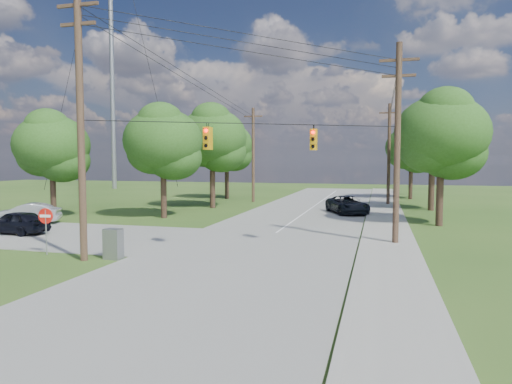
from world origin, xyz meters
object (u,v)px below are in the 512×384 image
(pole_ne, at_px, (397,141))
(car_cross_dark, at_px, (16,222))
(pole_north_w, at_px, (253,154))
(car_main_north, at_px, (347,205))
(pole_sw, at_px, (80,120))
(control_cabinet, at_px, (113,244))
(car_cross_silver, at_px, (27,214))
(do_not_enter_sign, at_px, (46,221))
(pole_north_e, at_px, (389,153))

(pole_ne, distance_m, car_cross_dark, 22.56)
(pole_ne, relative_size, pole_north_w, 1.05)
(pole_north_w, distance_m, car_main_north, 14.21)
(pole_sw, distance_m, control_cabinet, 5.68)
(car_cross_dark, height_order, car_cross_silver, car_cross_silver)
(control_cabinet, distance_m, do_not_enter_sign, 3.69)
(car_cross_silver, height_order, do_not_enter_sign, do_not_enter_sign)
(pole_sw, distance_m, car_cross_silver, 15.18)
(pole_sw, bearing_deg, pole_ne, 29.38)
(pole_ne, xyz_separation_m, car_cross_silver, (-24.51, 1.30, -4.72))
(pole_ne, bearing_deg, car_main_north, 104.15)
(car_cross_silver, relative_size, car_main_north, 0.82)
(control_cabinet, bearing_deg, car_cross_silver, 146.62)
(pole_sw, relative_size, pole_ne, 1.14)
(car_cross_silver, bearing_deg, control_cabinet, 31.19)
(car_cross_silver, bearing_deg, car_main_north, 95.62)
(car_cross_silver, bearing_deg, pole_north_e, 105.81)
(car_cross_dark, bearing_deg, control_cabinet, 68.22)
(pole_sw, xyz_separation_m, pole_ne, (13.50, 7.60, -0.76))
(car_cross_dark, distance_m, do_not_enter_sign, 7.55)
(pole_ne, bearing_deg, pole_north_e, 90.00)
(pole_sw, distance_m, pole_ne, 15.51)
(pole_ne, relative_size, car_cross_dark, 2.55)
(pole_sw, relative_size, car_main_north, 2.28)
(pole_ne, height_order, pole_north_e, pole_ne)
(pole_sw, height_order, car_main_north, pole_sw)
(pole_north_e, bearing_deg, car_cross_silver, -139.82)
(pole_north_w, xyz_separation_m, car_cross_silver, (-10.61, -20.70, -4.38))
(car_cross_silver, bearing_deg, do_not_enter_sign, 21.43)
(pole_sw, relative_size, pole_north_e, 1.20)
(pole_north_w, xyz_separation_m, car_main_north, (10.50, -8.51, -4.37))
(car_cross_dark, bearing_deg, car_cross_silver, -141.59)
(pole_ne, xyz_separation_m, pole_north_w, (-13.90, 22.00, -0.34))
(car_cross_silver, xyz_separation_m, car_main_north, (21.11, 12.19, 0.01))
(car_cross_dark, relative_size, car_main_north, 0.78)
(pole_north_e, bearing_deg, car_main_north, -111.77)
(pole_ne, height_order, car_cross_silver, pole_ne)
(pole_north_e, height_order, control_cabinet, pole_north_e)
(car_cross_silver, bearing_deg, pole_north_w, 128.49)
(do_not_enter_sign, bearing_deg, pole_sw, -20.99)
(pole_north_w, height_order, control_cabinet, pole_north_w)
(car_main_north, distance_m, control_cabinet, 22.38)
(car_cross_dark, height_order, car_main_north, car_main_north)
(pole_sw, height_order, car_cross_dark, pole_sw)
(control_cabinet, xyz_separation_m, do_not_enter_sign, (-3.57, -0.00, 0.93))
(pole_sw, xyz_separation_m, car_cross_silver, (-11.01, 8.90, -5.48))
(pole_ne, distance_m, car_main_north, 14.68)
(pole_ne, distance_m, pole_north_e, 22.00)
(car_main_north, bearing_deg, do_not_enter_sign, -145.22)
(pole_sw, relative_size, car_cross_silver, 2.77)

